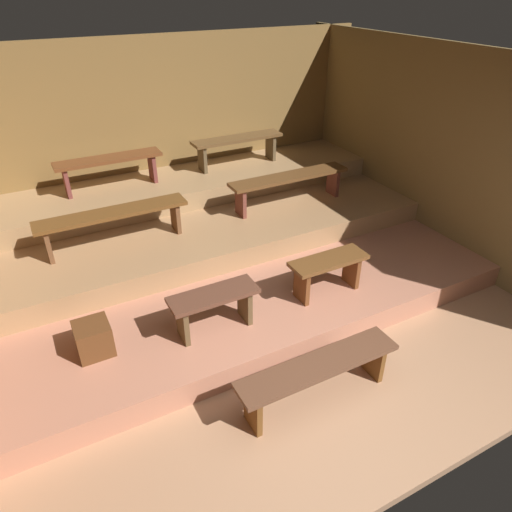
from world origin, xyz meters
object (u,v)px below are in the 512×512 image
(bench_upper_left, at_px, (109,164))
(bench_upper_right, at_px, (237,143))
(bench_middle_left, at_px, (113,218))
(bench_middle_right, at_px, (289,181))
(wooden_crate_lower, at_px, (94,338))
(bench_floor_center, at_px, (318,371))
(bench_lower_left, at_px, (214,303))
(bench_lower_right, at_px, (328,268))

(bench_upper_left, distance_m, bench_upper_right, 1.86)
(bench_middle_left, xyz_separation_m, bench_upper_left, (0.24, 1.08, 0.25))
(bench_middle_right, xyz_separation_m, bench_upper_right, (-0.24, 1.08, 0.25))
(bench_middle_left, distance_m, bench_middle_right, 2.34)
(bench_upper_right, bearing_deg, bench_middle_right, -77.31)
(bench_upper_right, distance_m, wooden_crate_lower, 3.74)
(bench_middle_left, xyz_separation_m, bench_upper_right, (2.10, 1.08, 0.25))
(bench_middle_right, xyz_separation_m, bench_upper_left, (-2.10, 1.08, 0.25))
(bench_floor_center, xyz_separation_m, bench_middle_left, (-1.03, 2.66, 0.52))
(bench_lower_left, distance_m, bench_middle_left, 1.75)
(bench_lower_right, height_order, bench_upper_left, bench_upper_left)
(wooden_crate_lower, bearing_deg, bench_upper_right, 43.12)
(bench_lower_left, xyz_separation_m, bench_upper_right, (1.59, 2.73, 0.54))
(bench_middle_left, bearing_deg, bench_middle_right, 0.00)
(bench_middle_right, bearing_deg, bench_upper_right, 102.69)
(bench_lower_right, distance_m, bench_upper_right, 2.79)
(bench_floor_center, bearing_deg, bench_upper_right, 74.01)
(bench_middle_left, xyz_separation_m, bench_middle_right, (2.34, 0.00, 0.00))
(bench_upper_left, bearing_deg, bench_middle_left, -102.69)
(bench_floor_center, relative_size, bench_lower_left, 1.75)
(bench_lower_right, bearing_deg, bench_middle_right, 72.64)
(bench_floor_center, distance_m, bench_upper_left, 3.89)
(bench_middle_right, bearing_deg, bench_lower_left, -137.96)
(bench_floor_center, xyz_separation_m, bench_lower_right, (0.80, 1.01, 0.23))
(bench_lower_left, bearing_deg, bench_middle_left, 107.36)
(bench_floor_center, height_order, bench_upper_right, bench_upper_right)
(bench_floor_center, bearing_deg, wooden_crate_lower, 142.89)
(bench_middle_left, relative_size, bench_upper_right, 1.25)
(bench_lower_right, xyz_separation_m, bench_upper_left, (-1.59, 2.73, 0.54))
(bench_floor_center, distance_m, bench_upper_right, 3.96)
(bench_lower_left, distance_m, wooden_crate_lower, 1.13)
(bench_middle_left, height_order, wooden_crate_lower, bench_middle_left)
(bench_floor_center, xyz_separation_m, bench_middle_right, (1.31, 2.66, 0.52))
(bench_upper_right, xyz_separation_m, wooden_crate_lower, (-2.68, -2.51, -0.69))
(bench_lower_right, relative_size, bench_upper_right, 0.63)
(bench_lower_left, bearing_deg, wooden_crate_lower, 168.97)
(wooden_crate_lower, bearing_deg, bench_lower_left, -11.03)
(bench_middle_right, relative_size, bench_upper_left, 1.25)
(bench_lower_left, distance_m, bench_middle_right, 2.48)
(bench_floor_center, xyz_separation_m, wooden_crate_lower, (-1.61, 1.22, 0.08))
(bench_floor_center, relative_size, bench_middle_left, 0.88)
(bench_middle_right, bearing_deg, bench_middle_left, 180.00)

